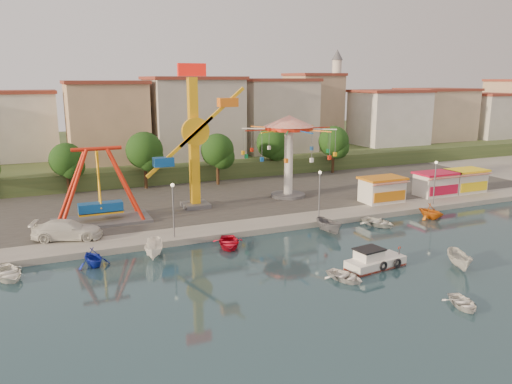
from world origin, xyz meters
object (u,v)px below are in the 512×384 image
pirate_ship_ride (99,187)px  wave_swinger (289,138)px  van (67,230)px  kamikaze_tower (198,141)px  rowboat_a (345,276)px  skiff (460,260)px  cabin_motorboat (374,262)px

pirate_ship_ride → wave_swinger: wave_swinger is taller
wave_swinger → van: 28.82m
wave_swinger → pirate_ship_ride: bearing=-174.2°
kamikaze_tower → van: bearing=-156.6°
wave_swinger → rowboat_a: 27.28m
skiff → pirate_ship_ride: bearing=161.9°
rowboat_a → cabin_motorboat: bearing=3.6°
pirate_ship_ride → kamikaze_tower: 12.19m
pirate_ship_ride → skiff: pirate_ship_ride is taller
skiff → wave_swinger: bearing=120.0°
rowboat_a → van: size_ratio=0.52×
van → rowboat_a: bearing=-116.6°
wave_swinger → rowboat_a: (-7.84, -24.92, -7.85)m
pirate_ship_ride → wave_swinger: size_ratio=0.86×
wave_swinger → van: (-27.11, -7.14, -6.68)m
kamikaze_tower → rowboat_a: 25.93m
cabin_motorboat → rowboat_a: 4.01m
kamikaze_tower → van: (-15.02, -6.49, -6.90)m
kamikaze_tower → wave_swinger: kamikaze_tower is taller
wave_swinger → cabin_motorboat: 25.11m
pirate_ship_ride → rowboat_a: 27.72m
kamikaze_tower → skiff: kamikaze_tower is taller
pirate_ship_ride → kamikaze_tower: bearing=8.7°
kamikaze_tower → cabin_motorboat: 25.52m
cabin_motorboat → wave_swinger: bearing=72.5°
rowboat_a → skiff: (10.13, -1.66, 0.38)m
kamikaze_tower → wave_swinger: size_ratio=1.42×
van → wave_swinger: bearing=-59.2°
pirate_ship_ride → cabin_motorboat: (19.40, -21.16, -3.90)m
cabin_motorboat → rowboat_a: (-3.77, -1.37, -0.15)m
rowboat_a → van: (-19.27, 17.78, 1.18)m
cabin_motorboat → rowboat_a: bearing=-167.7°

